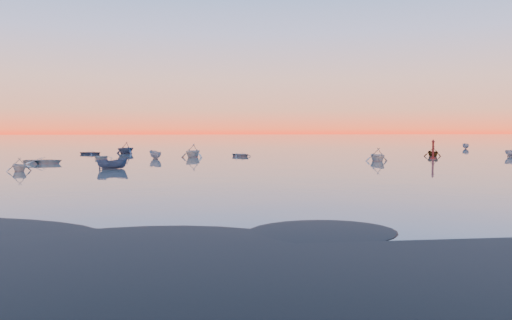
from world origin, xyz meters
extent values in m
plane|color=#675F56|center=(0.00, 100.00, 0.00)|extent=(600.00, 600.00, 0.00)
imported|color=#31435E|center=(-18.63, 34.05, 0.00)|extent=(2.90, 3.73, 1.19)
imported|color=#BBBBB7|center=(14.47, 43.49, 0.00)|extent=(4.07, 2.29, 1.35)
cylinder|color=#49110F|center=(24.64, 48.17, 0.05)|extent=(0.83, 0.83, 0.28)
cylinder|color=#49110F|center=(24.64, 48.17, 1.19)|extent=(0.29, 0.29, 2.38)
cone|color=#49110F|center=(24.64, 48.17, 2.61)|extent=(0.55, 0.55, 0.46)
camera|label=1|loc=(-9.80, -20.77, 4.24)|focal=35.00mm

